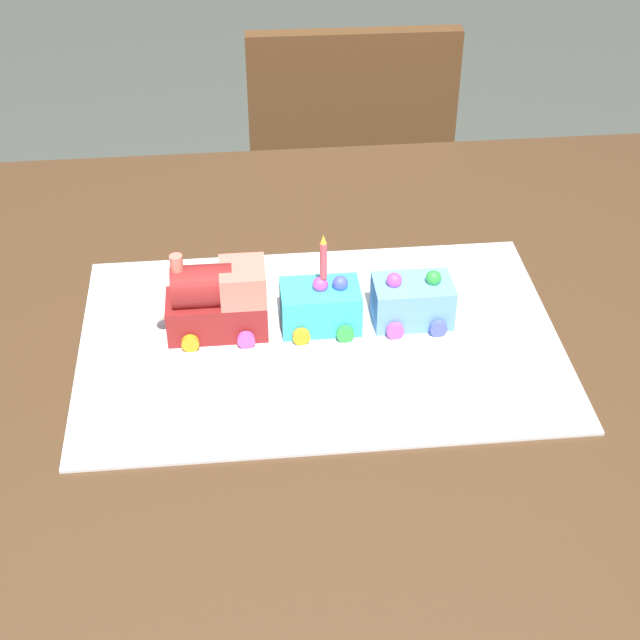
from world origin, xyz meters
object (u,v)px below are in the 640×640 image
cake_car_gondola_turquoise (321,307)px  birthday_candle (323,258)px  cake_locomotive (217,301)px  dining_table (286,392)px  chair (345,187)px  cake_car_tanker_sky_blue (413,301)px

cake_car_gondola_turquoise → birthday_candle: 0.07m
cake_locomotive → dining_table: bearing=1.1°
dining_table → cake_car_gondola_turquoise: 0.15m
chair → birthday_candle: (-0.13, -0.83, 0.37)m
dining_table → chair: size_ratio=1.63×
chair → cake_locomotive: same height
chair → cake_locomotive: 0.93m
dining_table → chair: bearing=77.7°
cake_car_tanker_sky_blue → birthday_candle: 0.14m
cake_car_tanker_sky_blue → cake_locomotive: bearing=180.0°
cake_locomotive → birthday_candle: size_ratio=2.25×
cake_locomotive → cake_car_tanker_sky_blue: size_ratio=1.40×
cake_locomotive → birthday_candle: (0.13, 0.00, 0.06)m
birthday_candle → cake_car_gondola_turquoise: bearing=-180.0°
cake_car_gondola_turquoise → birthday_candle: bearing=0.0°
cake_car_tanker_sky_blue → cake_car_gondola_turquoise: bearing=180.0°
cake_car_gondola_turquoise → birthday_candle: size_ratio=1.60×
cake_locomotive → birthday_candle: 0.14m
cake_car_gondola_turquoise → chair: bearing=80.8°
dining_table → cake_car_tanker_sky_blue: size_ratio=14.00×
dining_table → birthday_candle: bearing=-1.7°
birthday_candle → dining_table: bearing=178.3°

